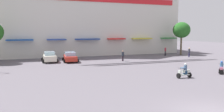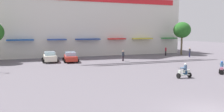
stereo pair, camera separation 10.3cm
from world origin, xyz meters
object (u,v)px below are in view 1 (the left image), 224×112
scooter_rider_0 (184,72)px  pedestrian_1 (165,51)px  plaza_tree_1 (182,30)px  parked_car_1 (70,57)px  parked_car_0 (49,57)px  scooter_rider_4 (221,68)px  pedestrian_0 (189,52)px  pedestrian_2 (123,55)px

scooter_rider_0 → pedestrian_1: size_ratio=0.87×
plaza_tree_1 → parked_car_1: plaza_tree_1 is taller
parked_car_0 → parked_car_1: (2.98, -0.87, -0.04)m
plaza_tree_1 → parked_car_1: (-22.03, -2.36, -4.10)m
scooter_rider_4 → pedestrian_0: pedestrian_0 is taller
parked_car_1 → pedestrian_2: pedestrian_2 is taller
pedestrian_1 → scooter_rider_0: bearing=-118.3°
parked_car_1 → scooter_rider_4: parked_car_1 is taller
scooter_rider_0 → scooter_rider_4: size_ratio=1.04×
parked_car_0 → scooter_rider_4: bearing=-43.1°
scooter_rider_4 → pedestrian_0: bearing=63.0°
parked_car_1 → scooter_rider_0: 17.84m
scooter_rider_0 → pedestrian_0: pedestrian_0 is taller
scooter_rider_0 → pedestrian_2: pedestrian_2 is taller
scooter_rider_0 → scooter_rider_4: 5.24m
pedestrian_2 → scooter_rider_0: bearing=-85.9°
pedestrian_1 → pedestrian_2: bearing=-157.8°
parked_car_0 → scooter_rider_4: (17.03, -15.94, -0.20)m
plaza_tree_1 → pedestrian_0: plaza_tree_1 is taller
parked_car_1 → pedestrian_1: size_ratio=2.53×
pedestrian_0 → pedestrian_2: (-13.32, -0.87, -0.02)m
scooter_rider_0 → scooter_rider_4: scooter_rider_0 is taller
scooter_rider_0 → pedestrian_0: size_ratio=0.88×
scooter_rider_0 → pedestrian_2: 13.56m
parked_car_1 → pedestrian_1: pedestrian_1 is taller
parked_car_1 → pedestrian_1: bearing=7.2°
parked_car_1 → scooter_rider_4: 20.60m
plaza_tree_1 → pedestrian_0: 5.28m
parked_car_0 → scooter_rider_0: (11.80, -16.38, -0.18)m
scooter_rider_4 → pedestrian_1: size_ratio=0.83×
scooter_rider_0 → pedestrian_2: bearing=94.1°
parked_car_0 → pedestrian_1: (21.41, 1.46, 0.20)m
plaza_tree_1 → parked_car_1: size_ratio=1.48×
parked_car_0 → scooter_rider_0: bearing=-54.2°
parked_car_1 → pedestrian_2: (7.85, -1.98, 0.19)m
parked_car_0 → parked_car_1: size_ratio=0.96×
parked_car_0 → scooter_rider_0: size_ratio=2.81×
scooter_rider_4 → pedestrian_2: size_ratio=0.85×
parked_car_1 → scooter_rider_0: bearing=-60.4°
plaza_tree_1 → parked_car_0: plaza_tree_1 is taller
scooter_rider_0 → pedestrian_0: 18.97m
pedestrian_0 → pedestrian_1: 4.40m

